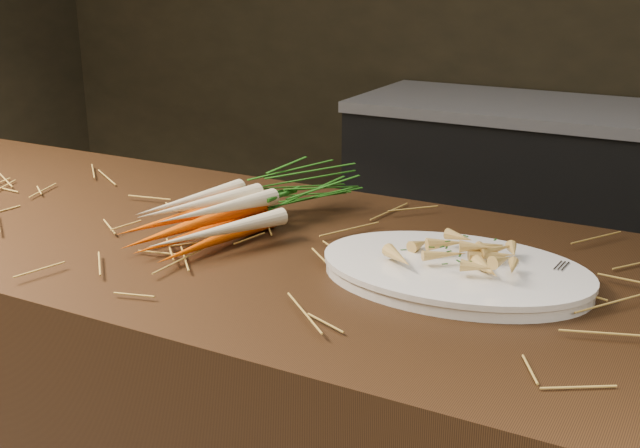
{
  "coord_description": "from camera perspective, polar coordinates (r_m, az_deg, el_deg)",
  "views": [
    {
      "loc": [
        0.73,
        -0.75,
        1.35
      ],
      "look_at": [
        0.18,
        0.28,
        0.96
      ],
      "focal_mm": 45.0,
      "sensor_mm": 36.0,
      "label": 1
    }
  ],
  "objects": [
    {
      "name": "back_counter",
      "position": [
        3.1,
        19.11,
        0.05
      ],
      "size": [
        1.82,
        0.62,
        0.84
      ],
      "color": "black",
      "rests_on": "ground"
    },
    {
      "name": "straw_bedding",
      "position": [
        1.35,
        -6.11,
        -0.64
      ],
      "size": [
        1.4,
        0.6,
        0.02
      ],
      "primitive_type": null,
      "color": "#A9832F",
      "rests_on": "main_counter"
    },
    {
      "name": "roasted_veg_heap",
      "position": [
        1.17,
        9.63,
        -2.04
      ],
      "size": [
        0.2,
        0.15,
        0.04
      ],
      "primitive_type": null,
      "rotation": [
        0.0,
        0.0,
        0.05
      ],
      "color": "#BF8A38",
      "rests_on": "serving_platter"
    },
    {
      "name": "root_veg_bunch",
      "position": [
        1.4,
        -4.37,
        1.66
      ],
      "size": [
        0.24,
        0.51,
        0.09
      ],
      "rotation": [
        0.0,
        0.0,
        -0.24
      ],
      "color": "#E34900",
      "rests_on": "main_counter"
    },
    {
      "name": "serving_platter",
      "position": [
        1.19,
        9.55,
        -3.51
      ],
      "size": [
        0.41,
        0.28,
        0.02
      ],
      "primitive_type": null,
      "rotation": [
        0.0,
        0.0,
        0.05
      ],
      "color": "white",
      "rests_on": "main_counter"
    },
    {
      "name": "serving_fork",
      "position": [
        1.14,
        16.14,
        -4.3
      ],
      "size": [
        0.02,
        0.15,
        0.0
      ],
      "primitive_type": "cube",
      "rotation": [
        0.0,
        0.0,
        -0.06
      ],
      "color": "silver",
      "rests_on": "serving_platter"
    }
  ]
}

